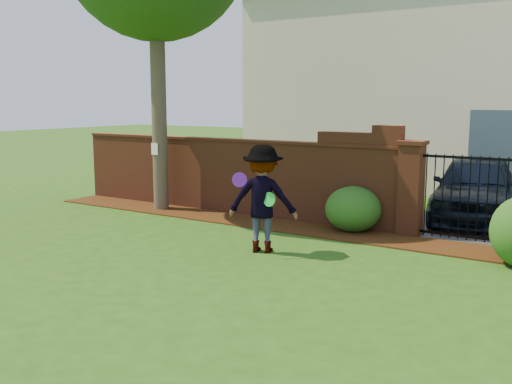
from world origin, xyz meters
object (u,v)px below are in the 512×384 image
Objects in this scene: car at (475,189)px; man at (262,199)px; frisbee_green at (269,199)px; frisbee_purple at (239,180)px.

man reaches higher than car.
frisbee_green is at bearing -124.35° from car.
frisbee_purple is at bearing -126.93° from car.
man reaches higher than frisbee_green.
man is 0.27m from frisbee_green.
man is 7.63× the size of frisbee_green.
man reaches higher than frisbee_purple.
car is 2.26× the size of man.
frisbee_purple reaches higher than frisbee_green.
frisbee_green is (0.23, -0.13, 0.03)m from man.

